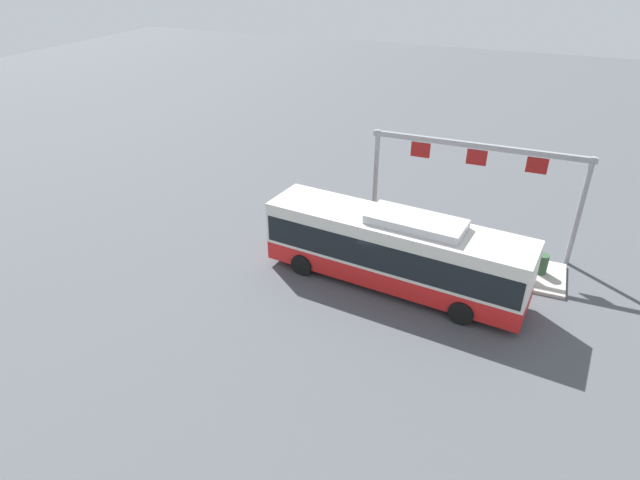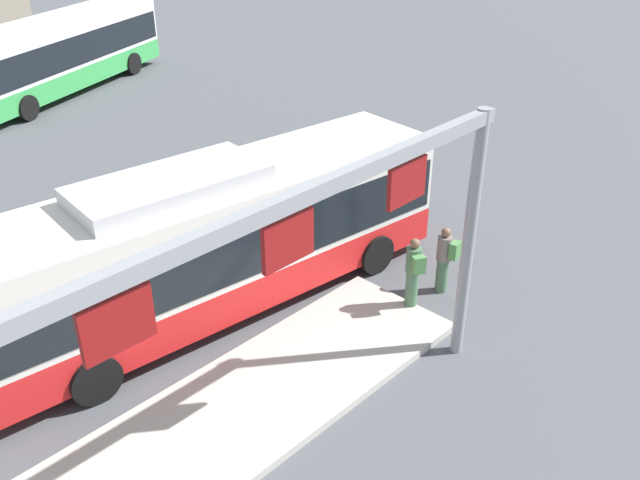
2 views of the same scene
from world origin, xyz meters
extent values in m
plane|color=#4C4F54|center=(0.00, 0.00, 0.00)|extent=(120.00, 120.00, 0.00)
cube|color=#B2ADA3|center=(-2.01, -3.04, 0.08)|extent=(10.00, 2.80, 0.16)
cube|color=red|center=(0.00, 0.00, 0.77)|extent=(11.40, 3.76, 0.85)
cube|color=silver|center=(0.00, 0.00, 2.15)|extent=(11.40, 3.76, 1.90)
cube|color=black|center=(0.00, 0.00, 1.95)|extent=(11.19, 3.77, 1.20)
cube|color=black|center=(5.58, -0.64, 2.05)|extent=(0.28, 2.12, 1.50)
cube|color=#B7B7BC|center=(-0.83, 0.10, 3.28)|extent=(4.09, 2.18, 0.36)
cube|color=orange|center=(5.51, -0.63, 2.90)|extent=(0.32, 1.75, 0.28)
cylinder|color=black|center=(3.91, 0.76, 0.50)|extent=(1.03, 0.41, 1.00)
cylinder|color=black|center=(3.63, -1.62, 0.50)|extent=(1.03, 0.41, 1.00)
cylinder|color=black|center=(-3.24, 1.58, 0.50)|extent=(1.03, 0.41, 1.00)
cylinder|color=black|center=(-3.51, -0.81, 0.50)|extent=(1.03, 0.41, 1.00)
cylinder|color=#476B4C|center=(2.91, -3.27, 0.58)|extent=(0.38, 0.38, 0.85)
cylinder|color=#476B4C|center=(2.91, -3.27, 1.31)|extent=(0.46, 0.46, 0.60)
sphere|color=brown|center=(2.91, -3.27, 1.72)|extent=(0.22, 0.22, 0.22)
cube|color=#4C8447|center=(2.78, -3.49, 1.34)|extent=(0.33, 0.29, 0.40)
cylinder|color=#476B4C|center=(4.05, -3.30, 0.42)|extent=(0.31, 0.31, 0.85)
cylinder|color=slate|center=(4.05, -3.30, 1.15)|extent=(0.38, 0.38, 0.60)
sphere|color=brown|center=(4.05, -3.30, 1.56)|extent=(0.22, 0.22, 0.22)
cube|color=#4C8447|center=(4.08, -3.56, 1.18)|extent=(0.30, 0.21, 0.40)
cylinder|color=gray|center=(-7.01, -4.84, 2.60)|extent=(0.24, 0.24, 5.20)
cylinder|color=gray|center=(2.39, -4.84, 2.60)|extent=(0.24, 0.24, 5.20)
cube|color=gray|center=(-2.31, -4.84, 5.05)|extent=(9.81, 0.20, 0.24)
cube|color=maroon|center=(-4.90, -4.84, 4.50)|extent=(0.90, 0.08, 0.70)
cube|color=maroon|center=(-2.31, -4.84, 4.50)|extent=(0.90, 0.08, 0.70)
cube|color=maroon|center=(0.28, -4.84, 4.50)|extent=(0.90, 0.08, 0.70)
cylinder|color=#2D5133|center=(-5.92, -3.22, 0.61)|extent=(0.52, 0.52, 0.90)
camera|label=1|loc=(-4.65, 19.13, 13.16)|focal=30.10mm
camera|label=2|loc=(-7.78, -10.64, 8.92)|focal=38.57mm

